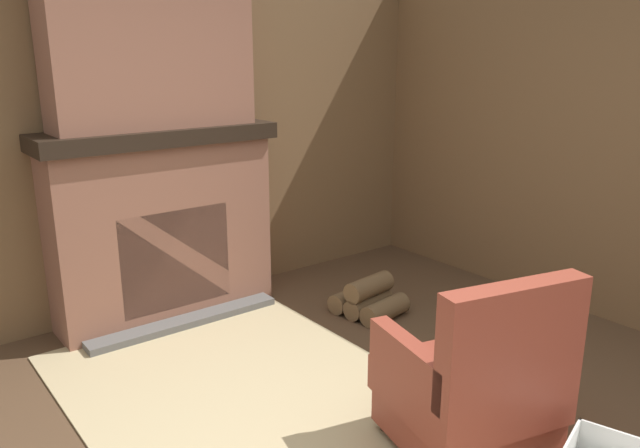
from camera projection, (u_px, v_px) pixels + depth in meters
name	position (u px, v px, depth m)	size (l,w,h in m)	color
wood_panel_wall_left	(143.00, 135.00, 4.44)	(0.06, 5.53, 2.60)	brown
fireplace_hearth	(164.00, 225.00, 4.42)	(0.61, 1.65, 1.37)	brown
chimney_breast	(149.00, 35.00, 4.08)	(0.36, 1.36, 1.21)	brown
area_rug	(313.00, 448.00, 3.06)	(3.68, 1.75, 0.01)	tan
armchair	(473.00, 389.00, 2.94)	(0.83, 0.85, 0.96)	brown
firewood_stack	(369.00, 300.00, 4.59)	(0.52, 0.46, 0.29)	brown
oil_lamp_vase	(85.00, 118.00, 3.98)	(0.12, 0.12, 0.26)	#B24C42
storage_case	(206.00, 114.00, 4.50)	(0.15, 0.22, 0.12)	brown
decorative_plate_on_mantel	(148.00, 106.00, 4.24)	(0.07, 0.29, 0.28)	red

